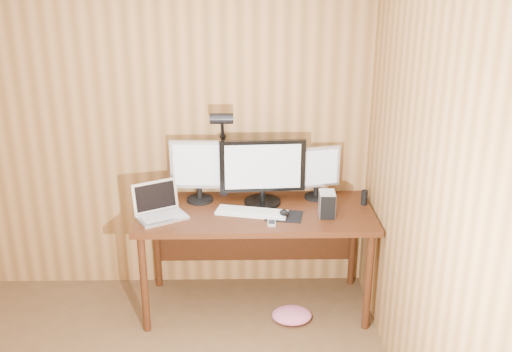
{
  "coord_description": "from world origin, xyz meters",
  "views": [
    {
      "loc": [
        0.87,
        -1.94,
        2.31
      ],
      "look_at": [
        0.93,
        1.58,
        1.02
      ],
      "focal_mm": 40.0,
      "sensor_mm": 36.0,
      "label": 1
    }
  ],
  "objects_px": {
    "monitor_center": "(263,171)",
    "phone": "(272,223)",
    "desk": "(256,222)",
    "speaker": "(364,198)",
    "mouse": "(284,213)",
    "hard_drive": "(327,204)",
    "desk_lamp": "(222,142)",
    "monitor_left": "(199,169)",
    "monitor_right": "(317,171)",
    "laptop": "(159,208)",
    "keyboard": "(252,212)"
  },
  "relations": [
    {
      "from": "monitor_center",
      "to": "phone",
      "type": "relative_size",
      "value": 5.7
    },
    {
      "from": "desk",
      "to": "speaker",
      "type": "xyz_separation_m",
      "value": [
        0.76,
        0.02,
        0.17
      ]
    },
    {
      "from": "mouse",
      "to": "hard_drive",
      "type": "distance_m",
      "value": 0.29
    },
    {
      "from": "desk_lamp",
      "to": "desk",
      "type": "bearing_deg",
      "value": -29.0
    },
    {
      "from": "mouse",
      "to": "desk",
      "type": "bearing_deg",
      "value": 157.67
    },
    {
      "from": "monitor_left",
      "to": "monitor_right",
      "type": "relative_size",
      "value": 1.16
    },
    {
      "from": "monitor_center",
      "to": "monitor_right",
      "type": "height_order",
      "value": "monitor_center"
    },
    {
      "from": "speaker",
      "to": "laptop",
      "type": "bearing_deg",
      "value": -173.33
    },
    {
      "from": "monitor_center",
      "to": "desk_lamp",
      "type": "distance_m",
      "value": 0.35
    },
    {
      "from": "monitor_left",
      "to": "phone",
      "type": "height_order",
      "value": "monitor_left"
    },
    {
      "from": "desk",
      "to": "desk_lamp",
      "type": "distance_m",
      "value": 0.61
    },
    {
      "from": "laptop",
      "to": "mouse",
      "type": "height_order",
      "value": "laptop"
    },
    {
      "from": "monitor_center",
      "to": "mouse",
      "type": "bearing_deg",
      "value": -61.63
    },
    {
      "from": "speaker",
      "to": "phone",
      "type": "bearing_deg",
      "value": -155.34
    },
    {
      "from": "monitor_right",
      "to": "speaker",
      "type": "distance_m",
      "value": 0.38
    },
    {
      "from": "mouse",
      "to": "monitor_right",
      "type": "bearing_deg",
      "value": 71.52
    },
    {
      "from": "hard_drive",
      "to": "monitor_right",
      "type": "bearing_deg",
      "value": 99.18
    },
    {
      "from": "hard_drive",
      "to": "monitor_left",
      "type": "bearing_deg",
      "value": 165.06
    },
    {
      "from": "desk",
      "to": "desk_lamp",
      "type": "relative_size",
      "value": 2.33
    },
    {
      "from": "keyboard",
      "to": "phone",
      "type": "xyz_separation_m",
      "value": [
        0.13,
        -0.16,
        -0.0
      ]
    },
    {
      "from": "desk",
      "to": "phone",
      "type": "xyz_separation_m",
      "value": [
        0.1,
        -0.28,
        0.13
      ]
    },
    {
      "from": "monitor_right",
      "to": "hard_drive",
      "type": "distance_m",
      "value": 0.33
    },
    {
      "from": "monitor_right",
      "to": "keyboard",
      "type": "height_order",
      "value": "monitor_right"
    },
    {
      "from": "monitor_left",
      "to": "desk_lamp",
      "type": "relative_size",
      "value": 0.65
    },
    {
      "from": "laptop",
      "to": "hard_drive",
      "type": "distance_m",
      "value": 1.12
    },
    {
      "from": "monitor_left",
      "to": "monitor_right",
      "type": "bearing_deg",
      "value": 4.79
    },
    {
      "from": "keyboard",
      "to": "speaker",
      "type": "bearing_deg",
      "value": 23.41
    },
    {
      "from": "laptop",
      "to": "phone",
      "type": "distance_m",
      "value": 0.76
    },
    {
      "from": "speaker",
      "to": "desk",
      "type": "bearing_deg",
      "value": -178.65
    },
    {
      "from": "laptop",
      "to": "mouse",
      "type": "distance_m",
      "value": 0.83
    },
    {
      "from": "monitor_right",
      "to": "mouse",
      "type": "height_order",
      "value": "monitor_right"
    },
    {
      "from": "laptop",
      "to": "hard_drive",
      "type": "xyz_separation_m",
      "value": [
        1.12,
        -0.01,
        0.03
      ]
    },
    {
      "from": "desk",
      "to": "mouse",
      "type": "bearing_deg",
      "value": -42.25
    },
    {
      "from": "monitor_center",
      "to": "phone",
      "type": "height_order",
      "value": "monitor_center"
    },
    {
      "from": "monitor_right",
      "to": "keyboard",
      "type": "xyz_separation_m",
      "value": [
        -0.46,
        -0.27,
        -0.19
      ]
    },
    {
      "from": "hard_drive",
      "to": "speaker",
      "type": "distance_m",
      "value": 0.34
    },
    {
      "from": "monitor_right",
      "to": "laptop",
      "type": "bearing_deg",
      "value": -178.68
    },
    {
      "from": "desk",
      "to": "monitor_left",
      "type": "relative_size",
      "value": 3.6
    },
    {
      "from": "hard_drive",
      "to": "mouse",
      "type": "bearing_deg",
      "value": -176.11
    },
    {
      "from": "desk",
      "to": "laptop",
      "type": "distance_m",
      "value": 0.69
    },
    {
      "from": "keyboard",
      "to": "mouse",
      "type": "bearing_deg",
      "value": 1.58
    },
    {
      "from": "desk",
      "to": "laptop",
      "type": "bearing_deg",
      "value": -167.24
    },
    {
      "from": "hard_drive",
      "to": "desk_lamp",
      "type": "relative_size",
      "value": 0.24
    },
    {
      "from": "desk",
      "to": "monitor_right",
      "type": "relative_size",
      "value": 4.18
    },
    {
      "from": "monitor_left",
      "to": "monitor_center",
      "type": "bearing_deg",
      "value": -4.32
    },
    {
      "from": "monitor_center",
      "to": "keyboard",
      "type": "xyz_separation_m",
      "value": [
        -0.08,
        -0.18,
        -0.23
      ]
    },
    {
      "from": "monitor_left",
      "to": "hard_drive",
      "type": "distance_m",
      "value": 0.92
    },
    {
      "from": "laptop",
      "to": "speaker",
      "type": "height_order",
      "value": "laptop"
    },
    {
      "from": "hard_drive",
      "to": "speaker",
      "type": "bearing_deg",
      "value": 34.15
    },
    {
      "from": "phone",
      "to": "monitor_right",
      "type": "bearing_deg",
      "value": 53.62
    }
  ]
}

